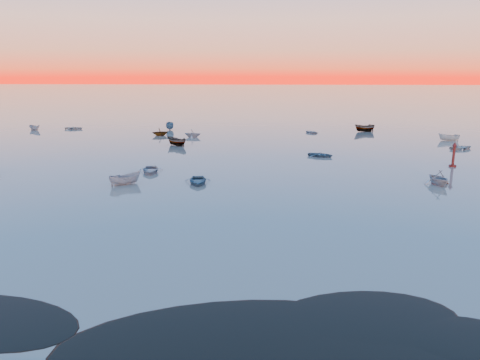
{
  "coord_description": "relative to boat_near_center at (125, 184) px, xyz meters",
  "views": [
    {
      "loc": [
        2.76,
        -21.11,
        13.03
      ],
      "look_at": [
        -0.19,
        28.0,
        1.38
      ],
      "focal_mm": 35.0,
      "sensor_mm": 36.0,
      "label": 1
    }
  ],
  "objects": [
    {
      "name": "ground",
      "position": [
        13.77,
        69.19,
        0.0
      ],
      "size": [
        600.0,
        600.0,
        0.0
      ],
      "primitive_type": "plane",
      "color": "slate",
      "rests_on": "ground"
    },
    {
      "name": "channel_marker",
      "position": [
        41.97,
        12.75,
        1.39
      ],
      "size": [
        0.99,
        0.99,
        3.51
      ],
      "color": "#47110F",
      "rests_on": "ground"
    },
    {
      "name": "boat_near_center",
      "position": [
        0.0,
        0.0,
        0.0
      ],
      "size": [
        3.51,
        4.02,
        1.31
      ],
      "primitive_type": "imported",
      "rotation": [
        0.0,
        0.0,
        2.19
      ],
      "color": "slate",
      "rests_on": "ground"
    },
    {
      "name": "mud_lobes",
      "position": [
        13.77,
        -31.81,
        0.01
      ],
      "size": [
        140.0,
        6.0,
        0.07
      ],
      "primitive_type": null,
      "color": "black",
      "rests_on": "ground"
    },
    {
      "name": "moored_fleet",
      "position": [
        13.77,
        22.19,
        0.0
      ],
      "size": [
        124.0,
        58.0,
        1.2
      ],
      "primitive_type": null,
      "color": "beige",
      "rests_on": "ground"
    },
    {
      "name": "boat_near_right",
      "position": [
        36.33,
        2.03,
        0.0
      ],
      "size": [
        4.14,
        2.69,
        1.34
      ],
      "primitive_type": "imported",
      "rotation": [
        0.0,
        0.0,
        3.42
      ],
      "color": "slate",
      "rests_on": "ground"
    }
  ]
}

